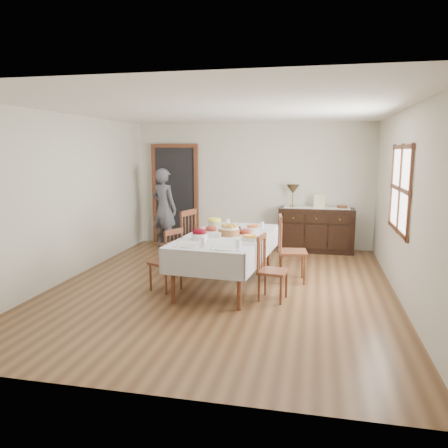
% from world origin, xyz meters
% --- Properties ---
extents(ground, '(6.00, 6.00, 0.00)m').
position_xyz_m(ground, '(0.00, 0.00, 0.00)').
color(ground, brown).
extents(room_shell, '(5.02, 6.02, 2.65)m').
position_xyz_m(room_shell, '(-0.15, 0.42, 1.64)').
color(room_shell, white).
rests_on(room_shell, ground).
extents(dining_table, '(1.35, 2.37, 0.78)m').
position_xyz_m(dining_table, '(0.04, 0.12, 0.69)').
color(dining_table, '#BBBABE').
rests_on(dining_table, ground).
extents(chair_left_near, '(0.51, 0.51, 0.93)m').
position_xyz_m(chair_left_near, '(-0.75, -0.32, 0.47)').
color(chair_left_near, brown).
rests_on(chair_left_near, ground).
extents(chair_left_far, '(0.57, 0.57, 1.08)m').
position_xyz_m(chair_left_far, '(-0.82, 0.59, 0.55)').
color(chair_left_far, brown).
rests_on(chair_left_far, ground).
extents(chair_right_near, '(0.43, 0.43, 0.90)m').
position_xyz_m(chair_right_near, '(0.75, -0.39, 0.46)').
color(chair_right_near, brown).
rests_on(chair_right_near, ground).
extents(chair_right_far, '(0.48, 0.48, 1.05)m').
position_xyz_m(chair_right_far, '(0.95, 0.54, 0.53)').
color(chair_right_far, brown).
rests_on(chair_right_far, ground).
extents(sideboard, '(1.49, 0.54, 0.89)m').
position_xyz_m(sideboard, '(1.35, 2.72, 0.45)').
color(sideboard, black).
rests_on(sideboard, ground).
extents(person, '(0.65, 0.55, 1.79)m').
position_xyz_m(person, '(-1.77, 2.40, 0.89)').
color(person, '#50515B').
rests_on(person, ground).
extents(bread_basket, '(0.32, 0.32, 0.17)m').
position_xyz_m(bread_basket, '(0.08, 0.09, 0.86)').
color(bread_basket, brown).
rests_on(bread_basket, dining_table).
extents(egg_basket, '(0.27, 0.27, 0.10)m').
position_xyz_m(egg_basket, '(0.05, 0.55, 0.82)').
color(egg_basket, black).
rests_on(egg_basket, dining_table).
extents(ham_platter_a, '(0.29, 0.29, 0.11)m').
position_xyz_m(ham_platter_a, '(-0.25, 0.32, 0.81)').
color(ham_platter_a, silver).
rests_on(ham_platter_a, dining_table).
extents(ham_platter_b, '(0.27, 0.27, 0.11)m').
position_xyz_m(ham_platter_b, '(0.31, 0.17, 0.82)').
color(ham_platter_b, silver).
rests_on(ham_platter_b, dining_table).
extents(beet_bowl, '(0.23, 0.23, 0.16)m').
position_xyz_m(beet_bowl, '(-0.27, -0.30, 0.85)').
color(beet_bowl, silver).
rests_on(beet_bowl, dining_table).
extents(carrot_bowl, '(0.20, 0.20, 0.09)m').
position_xyz_m(carrot_bowl, '(0.38, 0.51, 0.83)').
color(carrot_bowl, silver).
rests_on(carrot_bowl, dining_table).
extents(pineapple_bowl, '(0.22, 0.22, 0.13)m').
position_xyz_m(pineapple_bowl, '(-0.31, 0.83, 0.85)').
color(pineapple_bowl, tan).
rests_on(pineapple_bowl, dining_table).
extents(casserole_dish, '(0.24, 0.24, 0.07)m').
position_xyz_m(casserole_dish, '(0.43, -0.20, 0.82)').
color(casserole_dish, silver).
rests_on(casserole_dish, dining_table).
extents(butter_dish, '(0.15, 0.10, 0.07)m').
position_xyz_m(butter_dish, '(-0.08, -0.10, 0.82)').
color(butter_dish, silver).
rests_on(butter_dish, dining_table).
extents(setting_left, '(0.43, 0.31, 0.10)m').
position_xyz_m(setting_left, '(-0.23, -0.73, 0.81)').
color(setting_left, silver).
rests_on(setting_left, dining_table).
extents(setting_right, '(0.43, 0.31, 0.10)m').
position_xyz_m(setting_right, '(0.26, -0.79, 0.81)').
color(setting_right, silver).
rests_on(setting_right, dining_table).
extents(glass_far_a, '(0.07, 0.07, 0.11)m').
position_xyz_m(glass_far_a, '(-0.11, 0.92, 0.84)').
color(glass_far_a, white).
rests_on(glass_far_a, dining_table).
extents(glass_far_b, '(0.07, 0.07, 0.10)m').
position_xyz_m(glass_far_b, '(0.48, 0.82, 0.83)').
color(glass_far_b, white).
rests_on(glass_far_b, dining_table).
extents(runner, '(1.30, 0.35, 0.01)m').
position_xyz_m(runner, '(1.35, 2.75, 0.90)').
color(runner, white).
rests_on(runner, sideboard).
extents(table_lamp, '(0.26, 0.26, 0.46)m').
position_xyz_m(table_lamp, '(0.86, 2.72, 1.25)').
color(table_lamp, olive).
rests_on(table_lamp, sideboard).
extents(picture_frame, '(0.22, 0.08, 0.28)m').
position_xyz_m(picture_frame, '(1.39, 2.65, 1.03)').
color(picture_frame, beige).
rests_on(picture_frame, sideboard).
extents(deco_bowl, '(0.20, 0.20, 0.06)m').
position_xyz_m(deco_bowl, '(1.84, 2.76, 0.92)').
color(deco_bowl, brown).
rests_on(deco_bowl, sideboard).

